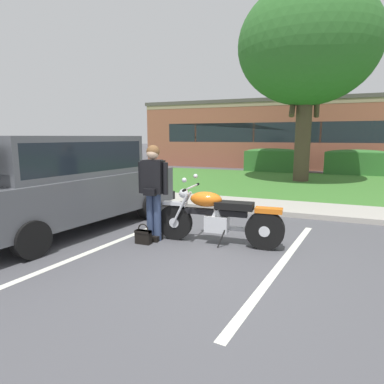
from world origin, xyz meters
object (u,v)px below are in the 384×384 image
(rider_person, at_px, (153,186))
(handbag, at_px, (143,236))
(shade_tree, at_px, (308,46))
(brick_building, at_px, (322,134))
(hedge_center_left, at_px, (356,162))
(parked_suv_adjacent, at_px, (66,182))
(hedge_left, at_px, (273,160))
(motorcycle, at_px, (223,217))

(rider_person, relative_size, handbag, 4.74)
(shade_tree, relative_size, brick_building, 0.36)
(hedge_center_left, bearing_deg, brick_building, 106.33)
(handbag, relative_size, brick_building, 0.02)
(rider_person, height_order, parked_suv_adjacent, parked_suv_adjacent)
(parked_suv_adjacent, bearing_deg, hedge_center_left, 63.94)
(rider_person, distance_m, brick_building, 18.36)
(hedge_center_left, bearing_deg, shade_tree, -123.07)
(brick_building, bearing_deg, shade_tree, -93.45)
(handbag, distance_m, hedge_left, 12.71)
(motorcycle, distance_m, hedge_left, 12.25)
(parked_suv_adjacent, height_order, hedge_center_left, parked_suv_adjacent)
(rider_person, bearing_deg, parked_suv_adjacent, 179.53)
(handbag, bearing_deg, motorcycle, 20.90)
(motorcycle, height_order, rider_person, rider_person)
(rider_person, bearing_deg, motorcycle, 10.74)
(parked_suv_adjacent, bearing_deg, hedge_left, 80.05)
(motorcycle, bearing_deg, rider_person, -169.26)
(parked_suv_adjacent, relative_size, shade_tree, 0.67)
(handbag, distance_m, parked_suv_adjacent, 2.09)
(parked_suv_adjacent, xyz_separation_m, shade_tree, (3.84, 8.99, 4.31))
(motorcycle, xyz_separation_m, handbag, (-1.29, -0.49, -0.34))
(shade_tree, bearing_deg, handbag, -101.77)
(handbag, height_order, hedge_center_left, hedge_center_left)
(rider_person, bearing_deg, hedge_center_left, 71.78)
(brick_building, bearing_deg, rider_person, -97.56)
(parked_suv_adjacent, xyz_separation_m, hedge_center_left, (6.07, 12.42, -0.30))
(motorcycle, relative_size, shade_tree, 0.30)
(brick_building, bearing_deg, motorcycle, -93.79)
(motorcycle, xyz_separation_m, rider_person, (-1.22, -0.23, 0.51))
(handbag, xyz_separation_m, brick_building, (2.48, 18.44, 1.84))
(shade_tree, height_order, hedge_center_left, shade_tree)
(parked_suv_adjacent, height_order, shade_tree, shade_tree)
(rider_person, distance_m, parked_suv_adjacent, 1.98)
(hedge_left, bearing_deg, hedge_center_left, -0.00)
(handbag, bearing_deg, brick_building, 82.33)
(rider_person, xyz_separation_m, handbag, (-0.07, -0.26, -0.85))
(handbag, bearing_deg, hedge_center_left, 71.84)
(hedge_center_left, bearing_deg, hedge_left, 180.00)
(parked_suv_adjacent, xyz_separation_m, brick_building, (4.39, 18.16, 1.03))
(motorcycle, xyz_separation_m, parked_suv_adjacent, (-3.20, -0.22, 0.48))
(handbag, relative_size, hedge_left, 0.13)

